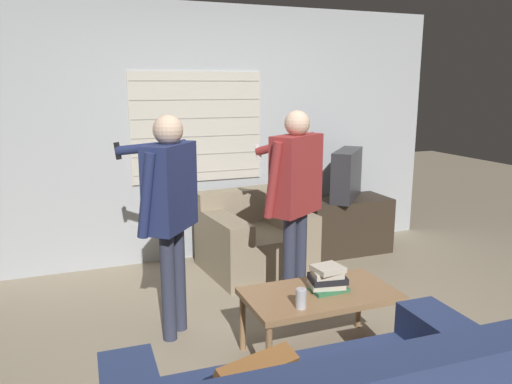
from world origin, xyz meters
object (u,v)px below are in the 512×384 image
(person_left_standing, at_px, (169,199))
(person_right_standing, at_px, (295,187))
(coffee_table, at_px, (320,298))
(soda_can, at_px, (301,298))
(spare_remote, at_px, (330,281))
(book_stack, at_px, (328,279))
(armchair_beige, at_px, (253,239))
(tv, at_px, (346,174))

(person_left_standing, relative_size, person_right_standing, 1.00)
(coffee_table, height_order, person_left_standing, person_left_standing)
(soda_can, bearing_deg, spare_remote, 38.48)
(coffee_table, distance_m, soda_can, 0.30)
(coffee_table, xyz_separation_m, book_stack, (0.06, 0.00, 0.13))
(person_right_standing, bearing_deg, spare_remote, -122.34)
(soda_can, bearing_deg, book_stack, 32.02)
(armchair_beige, xyz_separation_m, person_right_standing, (-0.02, -0.96, 0.71))
(coffee_table, relative_size, spare_remote, 7.64)
(person_right_standing, relative_size, spare_remote, 12.21)
(armchair_beige, distance_m, coffee_table, 1.65)
(tv, xyz_separation_m, person_right_standing, (-1.13, -1.10, 0.16))
(person_right_standing, bearing_deg, soda_can, -145.20)
(person_left_standing, xyz_separation_m, person_right_standing, (0.98, 0.06, 0.00))
(coffee_table, bearing_deg, tv, 54.72)
(person_left_standing, bearing_deg, book_stack, -85.50)
(person_right_standing, xyz_separation_m, book_stack, (-0.08, -0.68, -0.48))
(book_stack, relative_size, spare_remote, 2.04)
(spare_remote, bearing_deg, person_right_standing, 124.38)
(tv, relative_size, person_right_standing, 0.41)
(person_left_standing, xyz_separation_m, book_stack, (0.90, -0.62, -0.48))
(person_left_standing, distance_m, book_stack, 1.20)
(spare_remote, bearing_deg, book_stack, -91.75)
(armchair_beige, bearing_deg, person_right_standing, 82.74)
(book_stack, bearing_deg, coffee_table, -177.35)
(person_left_standing, bearing_deg, spare_remote, -78.37)
(tv, bearing_deg, armchair_beige, -41.17)
(armchair_beige, distance_m, soda_can, 1.86)
(person_left_standing, bearing_deg, tv, -22.15)
(coffee_table, relative_size, tv, 1.51)
(coffee_table, bearing_deg, person_left_standing, 143.52)
(tv, bearing_deg, soda_can, 4.42)
(coffee_table, xyz_separation_m, spare_remote, (0.14, 0.11, 0.06))
(person_left_standing, bearing_deg, armchair_beige, -5.52)
(person_left_standing, relative_size, soda_can, 12.54)
(spare_remote, bearing_deg, person_left_standing, -173.36)
(coffee_table, bearing_deg, soda_can, -142.45)
(soda_can, bearing_deg, tv, 52.78)
(book_stack, bearing_deg, person_left_standing, 145.35)
(coffee_table, relative_size, book_stack, 3.75)
(person_right_standing, distance_m, book_stack, 0.84)
(coffee_table, relative_size, person_right_standing, 0.63)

